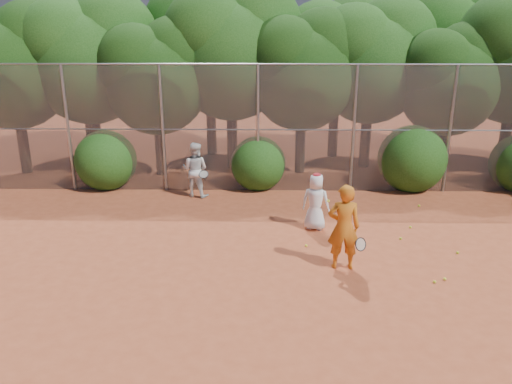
{
  "coord_description": "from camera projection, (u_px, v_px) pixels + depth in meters",
  "views": [
    {
      "loc": [
        -0.79,
        -9.46,
        5.08
      ],
      "look_at": [
        -1.0,
        2.5,
        1.1
      ],
      "focal_mm": 35.0,
      "sensor_mm": 36.0,
      "label": 1
    }
  ],
  "objects": [
    {
      "name": "player_yellow",
      "position": [
        344.0,
        227.0,
        10.76
      ],
      "size": [
        0.87,
        0.57,
        1.93
      ],
      "rotation": [
        0.0,
        0.0,
        3.12
      ],
      "color": "#C56717",
      "rests_on": "ground"
    },
    {
      "name": "ball_0",
      "position": [
        401.0,
        238.0,
        12.48
      ],
      "size": [
        0.07,
        0.07,
        0.07
      ],
      "primitive_type": "sphere",
      "color": "yellow",
      "rests_on": "ground"
    },
    {
      "name": "ball_4",
      "position": [
        306.0,
        246.0,
        12.08
      ],
      "size": [
        0.07,
        0.07,
        0.07
      ],
      "primitive_type": "sphere",
      "color": "yellow",
      "rests_on": "ground"
    },
    {
      "name": "tree_12",
      "position": [
        451.0,
        42.0,
        19.7
      ],
      "size": [
        5.02,
        4.37,
        6.88
      ],
      "color": "black",
      "rests_on": "ground"
    },
    {
      "name": "ball_6",
      "position": [
        445.0,
        279.0,
        10.48
      ],
      "size": [
        0.07,
        0.07,
        0.07
      ],
      "primitive_type": "sphere",
      "color": "yellow",
      "rests_on": "ground"
    },
    {
      "name": "ball_3",
      "position": [
        458.0,
        253.0,
        11.7
      ],
      "size": [
        0.07,
        0.07,
        0.07
      ],
      "primitive_type": "sphere",
      "color": "yellow",
      "rests_on": "ground"
    },
    {
      "name": "ground",
      "position": [
        301.0,
        279.0,
        10.57
      ],
      "size": [
        80.0,
        80.0,
        0.0
      ],
      "primitive_type": "plane",
      "color": "#9E4223",
      "rests_on": "ground"
    },
    {
      "name": "bush_0",
      "position": [
        106.0,
        158.0,
        16.33
      ],
      "size": [
        2.0,
        2.0,
        2.0
      ],
      "primitive_type": "sphere",
      "color": "#194310",
      "rests_on": "ground"
    },
    {
      "name": "tree_10",
      "position": [
        211.0,
        39.0,
        19.63
      ],
      "size": [
        5.15,
        4.48,
        7.06
      ],
      "color": "black",
      "rests_on": "ground"
    },
    {
      "name": "tree_3",
      "position": [
        233.0,
        47.0,
        17.6
      ],
      "size": [
        4.89,
        4.26,
        6.7
      ],
      "color": "black",
      "rests_on": "ground"
    },
    {
      "name": "ball_2",
      "position": [
        435.0,
        282.0,
        10.37
      ],
      "size": [
        0.07,
        0.07,
        0.07
      ],
      "primitive_type": "sphere",
      "color": "yellow",
      "rests_on": "ground"
    },
    {
      "name": "tree_9",
      "position": [
        84.0,
        46.0,
        19.61
      ],
      "size": [
        4.83,
        4.2,
        6.62
      ],
      "color": "black",
      "rests_on": "ground"
    },
    {
      "name": "fence_back",
      "position": [
        286.0,
        128.0,
        15.61
      ],
      "size": [
        20.05,
        0.09,
        4.03
      ],
      "color": "gray",
      "rests_on": "ground"
    },
    {
      "name": "tree_5",
      "position": [
        373.0,
        57.0,
        17.82
      ],
      "size": [
        4.51,
        3.92,
        6.17
      ],
      "color": "black",
      "rests_on": "ground"
    },
    {
      "name": "bush_1",
      "position": [
        258.0,
        161.0,
        16.28
      ],
      "size": [
        1.8,
        1.8,
        1.8
      ],
      "primitive_type": "sphere",
      "color": "#194310",
      "rests_on": "ground"
    },
    {
      "name": "bush_2",
      "position": [
        412.0,
        156.0,
        16.13
      ],
      "size": [
        2.2,
        2.2,
        2.2
      ],
      "primitive_type": "sphere",
      "color": "#194310",
      "rests_on": "ground"
    },
    {
      "name": "tree_0",
      "position": [
        13.0,
        62.0,
        17.11
      ],
      "size": [
        4.38,
        3.81,
        6.0
      ],
      "color": "black",
      "rests_on": "ground"
    },
    {
      "name": "player_white",
      "position": [
        195.0,
        170.0,
        15.47
      ],
      "size": [
        0.99,
        0.86,
        1.72
      ],
      "rotation": [
        0.0,
        0.0,
        2.85
      ],
      "color": "silver",
      "rests_on": "ground"
    },
    {
      "name": "tree_6",
      "position": [
        450.0,
        76.0,
        17.0
      ],
      "size": [
        3.86,
        3.36,
        5.29
      ],
      "color": "black",
      "rests_on": "ground"
    },
    {
      "name": "tree_2",
      "position": [
        157.0,
        73.0,
        16.94
      ],
      "size": [
        3.99,
        3.47,
        5.47
      ],
      "color": "black",
      "rests_on": "ground"
    },
    {
      "name": "tree_11",
      "position": [
        338.0,
        51.0,
        19.31
      ],
      "size": [
        4.64,
        4.03,
        6.35
      ],
      "color": "black",
      "rests_on": "ground"
    },
    {
      "name": "player_teen",
      "position": [
        316.0,
        201.0,
        12.94
      ],
      "size": [
        0.85,
        0.69,
        1.53
      ],
      "rotation": [
        0.0,
        0.0,
        2.81
      ],
      "color": "white",
      "rests_on": "ground"
    },
    {
      "name": "ball_5",
      "position": [
        419.0,
        206.0,
        14.76
      ],
      "size": [
        0.07,
        0.07,
        0.07
      ],
      "primitive_type": "sphere",
      "color": "yellow",
      "rests_on": "ground"
    },
    {
      "name": "tree_4",
      "position": [
        304.0,
        67.0,
        17.19
      ],
      "size": [
        4.19,
        3.64,
        5.73
      ],
      "color": "black",
      "rests_on": "ground"
    },
    {
      "name": "ball_1",
      "position": [
        410.0,
        227.0,
        13.19
      ],
      "size": [
        0.07,
        0.07,
        0.07
      ],
      "primitive_type": "sphere",
      "color": "yellow",
      "rests_on": "ground"
    },
    {
      "name": "tree_1",
      "position": [
        90.0,
        54.0,
        17.47
      ],
      "size": [
        4.64,
        4.03,
        6.35
      ],
      "color": "black",
      "rests_on": "ground"
    }
  ]
}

